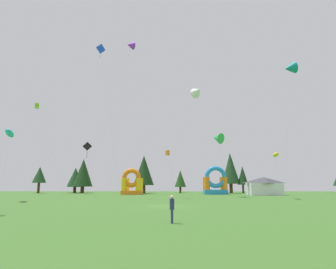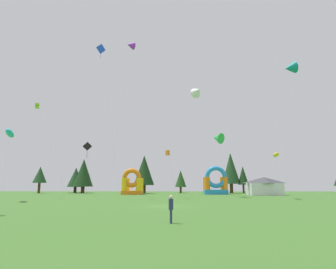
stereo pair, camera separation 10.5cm
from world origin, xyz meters
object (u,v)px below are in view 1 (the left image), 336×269
object	(u,v)px
kite_purple_delta	(130,45)
kite_lime_box	(37,106)
kite_cyan_parafoil	(10,133)
person_left_edge	(172,207)
kite_yellow_parafoil	(276,155)
kite_teal_delta	(290,68)
kite_orange_box	(168,153)
kite_green_delta	(217,138)
kite_white_delta	(197,91)
kite_blue_diamond	(100,50)
inflatable_orange_dome	(215,184)
inflatable_red_slide	(132,185)
kite_black_diamond	(87,147)
festival_tent	(264,186)

from	to	relation	value
kite_purple_delta	kite_lime_box	bearing A→B (deg)	-179.65
kite_lime_box	kite_cyan_parafoil	world-z (taller)	kite_lime_box
person_left_edge	kite_lime_box	bearing A→B (deg)	-154.53
kite_yellow_parafoil	kite_teal_delta	distance (m)	16.29
kite_purple_delta	kite_orange_box	bearing A→B (deg)	-5.16
kite_lime_box	kite_green_delta	size ratio (longest dim) A/B	1.41
kite_white_delta	person_left_edge	xyz separation A→B (m)	(-4.99, -37.16, -19.63)
kite_blue_diamond	kite_purple_delta	bearing A→B (deg)	5.02
kite_blue_diamond	inflatable_orange_dome	bearing A→B (deg)	35.88
kite_white_delta	inflatable_red_slide	xyz separation A→B (m)	(-14.11, 9.71, -18.51)
kite_lime_box	kite_orange_box	world-z (taller)	kite_lime_box
kite_purple_delta	inflatable_red_slide	size ratio (longest dim) A/B	5.01
kite_green_delta	inflatable_red_slide	distance (m)	22.98
kite_black_diamond	kite_cyan_parafoil	distance (m)	11.01
kite_orange_box	kite_black_diamond	bearing A→B (deg)	-141.02
kite_black_diamond	kite_yellow_parafoil	world-z (taller)	kite_black_diamond
kite_teal_delta	inflatable_orange_dome	xyz separation A→B (m)	(-11.20, 17.42, -20.27)
kite_black_diamond	kite_cyan_parafoil	size ratio (longest dim) A/B	0.79
kite_black_diamond	kite_orange_box	distance (m)	14.35
kite_white_delta	inflatable_orange_dome	xyz separation A→B (m)	(4.63, 10.68, -18.35)
kite_green_delta	festival_tent	distance (m)	16.41
kite_lime_box	kite_yellow_parafoil	world-z (taller)	kite_lime_box
kite_green_delta	kite_teal_delta	world-z (taller)	kite_teal_delta
kite_teal_delta	kite_purple_delta	bearing A→B (deg)	177.32
kite_cyan_parafoil	person_left_edge	bearing A→B (deg)	-42.99
person_left_edge	kite_white_delta	bearing A→B (deg)	160.17
kite_teal_delta	kite_purple_delta	size ratio (longest dim) A/B	0.83
kite_teal_delta	kite_blue_diamond	distance (m)	34.35
kite_white_delta	kite_cyan_parafoil	size ratio (longest dim) A/B	2.17
kite_black_diamond	person_left_edge	xyz separation A→B (m)	(12.01, -22.11, -6.42)
kite_blue_diamond	inflatable_red_slide	distance (m)	29.40
kite_green_delta	person_left_edge	size ratio (longest dim) A/B	7.23
kite_cyan_parafoil	person_left_edge	xyz separation A→B (m)	(22.82, -21.27, -8.32)
inflatable_orange_dome	kite_cyan_parafoil	bearing A→B (deg)	-140.68
kite_lime_box	festival_tent	size ratio (longest dim) A/B	2.53
kite_white_delta	kite_blue_diamond	world-z (taller)	kite_blue_diamond
kite_yellow_parafoil	inflatable_orange_dome	size ratio (longest dim) A/B	1.19
kite_orange_box	kite_green_delta	size ratio (longest dim) A/B	0.67
inflatable_red_slide	person_left_edge	bearing A→B (deg)	-79.00
kite_white_delta	kite_green_delta	size ratio (longest dim) A/B	1.84
kite_orange_box	inflatable_orange_dome	bearing A→B (deg)	57.92
kite_yellow_parafoil	inflatable_red_slide	world-z (taller)	kite_yellow_parafoil
kite_orange_box	kite_white_delta	bearing A→B (deg)	45.89
kite_white_delta	kite_teal_delta	bearing A→B (deg)	-23.08
kite_white_delta	kite_purple_delta	distance (m)	15.67
person_left_edge	festival_tent	world-z (taller)	festival_tent
kite_purple_delta	person_left_edge	size ratio (longest dim) A/B	17.48
kite_orange_box	inflatable_red_slide	bearing A→B (deg)	117.68
kite_black_diamond	inflatable_orange_dome	xyz separation A→B (m)	(21.63, 25.74, -5.14)
inflatable_red_slide	kite_blue_diamond	bearing A→B (deg)	-104.93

